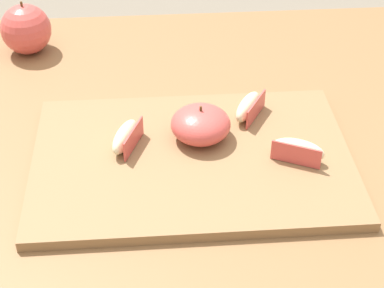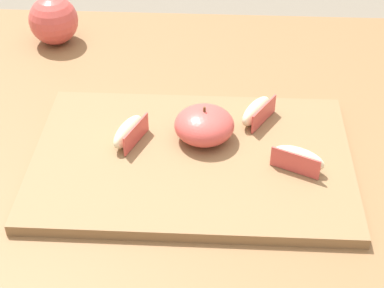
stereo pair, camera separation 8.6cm
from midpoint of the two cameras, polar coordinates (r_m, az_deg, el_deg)
The scene contains 7 objects.
dining_table at distance 0.92m, azimuth -0.07°, elevation -6.65°, with size 1.48×0.97×0.74m.
cutting_board at distance 0.87m, azimuth -2.80°, elevation -1.55°, with size 0.44×0.30×0.02m.
apple_half_skin_up at distance 0.89m, azimuth -1.97°, elevation 1.70°, with size 0.09×0.09×0.05m.
apple_wedge_near_knife at distance 0.88m, azimuth -8.80°, elevation 0.54°, with size 0.05×0.08×0.03m.
apple_wedge_middle at distance 0.86m, azimuth 6.79°, elevation -0.62°, with size 0.08×0.05×0.03m.
apple_wedge_back at distance 0.93m, azimuth 2.55°, elevation 3.29°, with size 0.06×0.07×0.03m.
whole_apple_pink_lady at distance 1.17m, azimuth -16.91°, elevation 9.87°, with size 0.09×0.09×0.10m.
Camera 1 is at (-0.09, -0.65, 1.31)m, focal length 58.80 mm.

